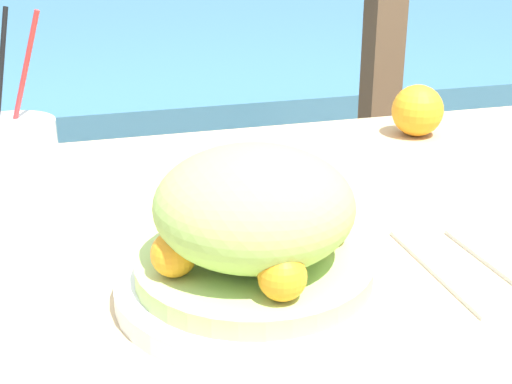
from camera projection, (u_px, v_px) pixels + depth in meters
The scene contains 8 objects.
patio_table at pixel (283, 309), 0.84m from camera, with size 1.13×0.75×0.77m.
railing_fence at pixel (174, 78), 1.43m from camera, with size 2.80×0.08×1.10m.
sea_backdrop at pixel (98, 69), 3.84m from camera, with size 12.00×4.00×0.58m.
salad_plate at pixel (254, 235), 0.63m from camera, with size 0.25×0.25×0.14m.
drink_glass at pixel (18, 187), 0.71m from camera, with size 0.09×0.09×0.24m.
fork at pixel (438, 270), 0.69m from camera, with size 0.02×0.18×0.00m.
knife at pixel (501, 268), 0.70m from camera, with size 0.02×0.18×0.00m.
orange_near_basket at pixel (417, 111), 1.10m from camera, with size 0.08×0.08×0.08m.
Camera 1 is at (-0.23, -0.69, 1.10)m, focal length 50.00 mm.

